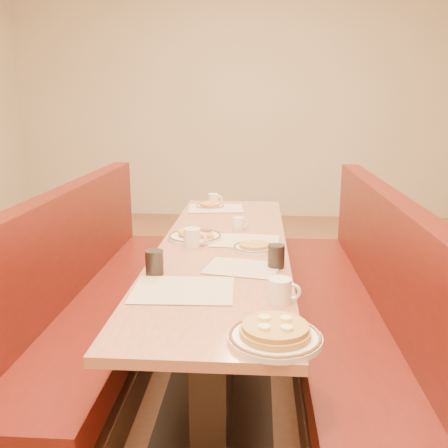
# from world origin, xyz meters

# --- Properties ---
(ground) EXTENTS (8.00, 8.00, 0.00)m
(ground) POSITION_xyz_m (0.00, 0.00, 0.00)
(ground) COLOR #9E6647
(ground) RESTS_ON ground
(room_envelope) EXTENTS (6.04, 8.04, 2.82)m
(room_envelope) POSITION_xyz_m (0.00, 0.00, 1.93)
(room_envelope) COLOR beige
(room_envelope) RESTS_ON ground
(diner_table) EXTENTS (0.70, 2.50, 0.75)m
(diner_table) POSITION_xyz_m (0.00, 0.00, 0.37)
(diner_table) COLOR black
(diner_table) RESTS_ON ground
(booth_left) EXTENTS (0.55, 2.50, 1.05)m
(booth_left) POSITION_xyz_m (-0.73, 0.00, 0.36)
(booth_left) COLOR #4C3326
(booth_left) RESTS_ON ground
(booth_right) EXTENTS (0.55, 2.50, 1.05)m
(booth_right) POSITION_xyz_m (0.73, 0.00, 0.36)
(booth_right) COLOR #4C3326
(booth_right) RESTS_ON ground
(placemat_near_left) EXTENTS (0.43, 0.33, 0.00)m
(placemat_near_left) POSITION_xyz_m (-0.12, -0.67, 0.75)
(placemat_near_left) COLOR beige
(placemat_near_left) RESTS_ON diner_table
(placemat_near_right) EXTENTS (0.38, 0.32, 0.00)m
(placemat_near_right) POSITION_xyz_m (0.12, -0.37, 0.75)
(placemat_near_right) COLOR beige
(placemat_near_right) RESTS_ON diner_table
(placemat_far_left) EXTENTS (0.43, 0.34, 0.00)m
(placemat_far_left) POSITION_xyz_m (-0.12, 0.95, 0.75)
(placemat_far_left) COLOR beige
(placemat_far_left) RESTS_ON diner_table
(placemat_far_right) EXTENTS (0.40, 0.31, 0.00)m
(placemat_far_right) POSITION_xyz_m (0.12, 0.09, 0.75)
(placemat_far_right) COLOR beige
(placemat_far_right) RESTS_ON diner_table
(pancake_plate) EXTENTS (0.32, 0.32, 0.07)m
(pancake_plate) POSITION_xyz_m (0.25, -1.10, 0.77)
(pancake_plate) COLOR white
(pancake_plate) RESTS_ON diner_table
(eggs_plate) EXTENTS (0.31, 0.31, 0.06)m
(eggs_plate) POSITION_xyz_m (-0.17, 0.12, 0.77)
(eggs_plate) COLOR white
(eggs_plate) RESTS_ON diner_table
(extra_plate_mid) EXTENTS (0.23, 0.23, 0.05)m
(extra_plate_mid) POSITION_xyz_m (0.17, -0.06, 0.77)
(extra_plate_mid) COLOR white
(extra_plate_mid) RESTS_ON diner_table
(extra_plate_far) EXTENTS (0.21, 0.21, 0.04)m
(extra_plate_far) POSITION_xyz_m (-0.17, 0.99, 0.76)
(extra_plate_far) COLOR white
(extra_plate_far) RESTS_ON diner_table
(coffee_mug_a) EXTENTS (0.13, 0.09, 0.10)m
(coffee_mug_a) POSITION_xyz_m (0.28, -0.77, 0.80)
(coffee_mug_a) COLOR white
(coffee_mug_a) RESTS_ON diner_table
(coffee_mug_b) EXTENTS (0.13, 0.09, 0.10)m
(coffee_mug_b) POSITION_xyz_m (-0.16, -0.02, 0.80)
(coffee_mug_b) COLOR white
(coffee_mug_b) RESTS_ON diner_table
(coffee_mug_c) EXTENTS (0.10, 0.07, 0.08)m
(coffee_mug_c) POSITION_xyz_m (0.07, 0.36, 0.79)
(coffee_mug_c) COLOR white
(coffee_mug_c) RESTS_ON diner_table
(coffee_mug_d) EXTENTS (0.11, 0.08, 0.08)m
(coffee_mug_d) POSITION_xyz_m (-0.15, 1.10, 0.79)
(coffee_mug_d) COLOR white
(coffee_mug_d) RESTS_ON diner_table
(soda_tumbler_near) EXTENTS (0.08, 0.08, 0.12)m
(soda_tumbler_near) POSITION_xyz_m (-0.28, -0.48, 0.81)
(soda_tumbler_near) COLOR black
(soda_tumbler_near) RESTS_ON diner_table
(soda_tumbler_mid) EXTENTS (0.08, 0.08, 0.11)m
(soda_tumbler_mid) POSITION_xyz_m (0.28, -0.34, 0.81)
(soda_tumbler_mid) COLOR black
(soda_tumbler_mid) RESTS_ON diner_table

